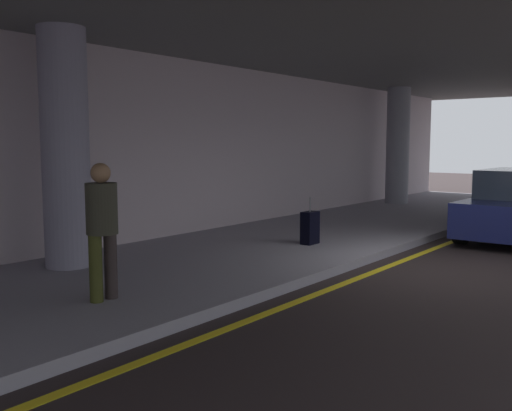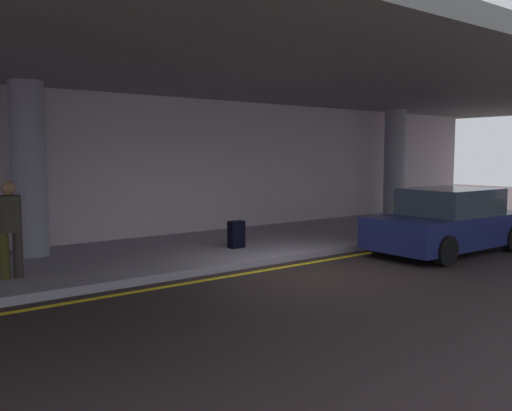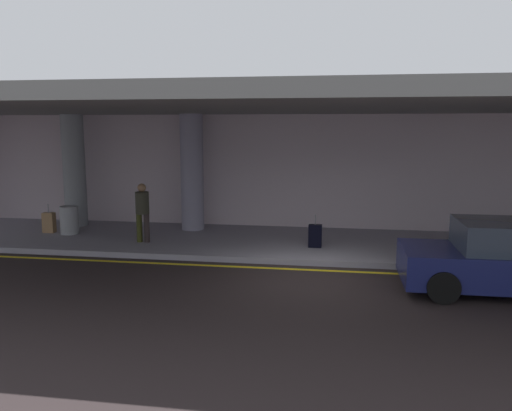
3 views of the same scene
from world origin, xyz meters
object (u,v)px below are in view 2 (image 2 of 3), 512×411
at_px(support_column_right_mid, 394,163).
at_px(car_navy, 448,222).
at_px(traveler_with_luggage, 10,223).
at_px(suitcase_upright_primary, 236,234).
at_px(support_column_center, 29,169).

xyz_separation_m(support_column_right_mid, car_navy, (-4.00, -4.73, -1.26)).
relative_size(traveler_with_luggage, suitcase_upright_primary, 1.87).
bearing_deg(traveler_with_luggage, suitcase_upright_primary, 7.24).
distance_m(car_navy, traveler_with_luggage, 9.28).
bearing_deg(suitcase_upright_primary, support_column_center, 126.15).
height_order(support_column_center, car_navy, support_column_center).
relative_size(support_column_center, traveler_with_luggage, 2.17).
bearing_deg(support_column_right_mid, car_navy, -130.24).
xyz_separation_m(support_column_right_mid, suitcase_upright_primary, (-8.02, -1.89, -1.51)).
bearing_deg(traveler_with_luggage, support_column_center, 72.25).
xyz_separation_m(support_column_center, traveler_with_luggage, (-0.88, -2.04, -0.86)).
bearing_deg(support_column_right_mid, suitcase_upright_primary, -166.72).
distance_m(support_column_center, traveler_with_luggage, 2.38).
bearing_deg(support_column_right_mid, traveler_with_luggage, -170.99).
distance_m(support_column_right_mid, suitcase_upright_primary, 8.38).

